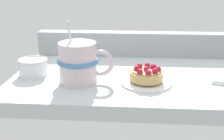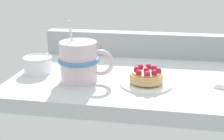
{
  "view_description": "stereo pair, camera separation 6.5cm",
  "coord_description": "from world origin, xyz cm",
  "px_view_note": "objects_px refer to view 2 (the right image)",
  "views": [
    {
      "loc": [
        -1.21,
        -71.87,
        25.32
      ],
      "look_at": [
        -5.99,
        -6.88,
        3.2
      ],
      "focal_mm": 45.84,
      "sensor_mm": 36.0,
      "label": 1
    },
    {
      "loc": [
        5.23,
        -71.07,
        25.32
      ],
      "look_at": [
        -5.99,
        -6.88,
        3.2
      ],
      "focal_mm": 45.84,
      "sensor_mm": 36.0,
      "label": 2
    }
  ],
  "objects_px": {
    "raspberry_tart": "(146,75)",
    "sugar_bowl": "(38,64)",
    "dessert_plate": "(146,83)",
    "coffee_mug": "(80,61)"
  },
  "relations": [
    {
      "from": "raspberry_tart",
      "to": "sugar_bowl",
      "type": "xyz_separation_m",
      "value": [
        -0.29,
        0.04,
        -0.0
      ]
    },
    {
      "from": "dessert_plate",
      "to": "sugar_bowl",
      "type": "distance_m",
      "value": 0.3
    },
    {
      "from": "coffee_mug",
      "to": "sugar_bowl",
      "type": "bearing_deg",
      "value": 162.7
    },
    {
      "from": "dessert_plate",
      "to": "raspberry_tart",
      "type": "relative_size",
      "value": 1.57
    },
    {
      "from": "raspberry_tart",
      "to": "coffee_mug",
      "type": "distance_m",
      "value": 0.16
    },
    {
      "from": "dessert_plate",
      "to": "coffee_mug",
      "type": "distance_m",
      "value": 0.17
    },
    {
      "from": "coffee_mug",
      "to": "sugar_bowl",
      "type": "distance_m",
      "value": 0.14
    },
    {
      "from": "raspberry_tart",
      "to": "sugar_bowl",
      "type": "bearing_deg",
      "value": 172.06
    },
    {
      "from": "coffee_mug",
      "to": "dessert_plate",
      "type": "bearing_deg",
      "value": -0.24
    },
    {
      "from": "dessert_plate",
      "to": "coffee_mug",
      "type": "height_order",
      "value": "coffee_mug"
    }
  ]
}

